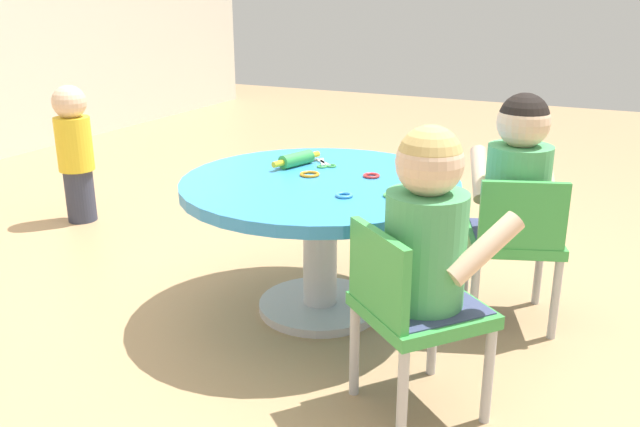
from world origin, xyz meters
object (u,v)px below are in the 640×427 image
at_px(craft_table, 320,209).
at_px(child_chair_right, 514,240).
at_px(seated_child_left, 428,226).
at_px(toddler_standing, 75,150).
at_px(rolling_pin, 296,159).
at_px(seated_child_right, 518,171).
at_px(child_chair_left, 411,309).
at_px(craft_scissors, 325,164).

height_order(craft_table, child_chair_right, child_chair_right).
bearing_deg(seated_child_left, toddler_standing, 68.82).
xyz_separation_m(craft_table, rolling_pin, (0.13, 0.16, 0.13)).
relative_size(seated_child_left, child_chair_right, 0.95).
bearing_deg(child_chair_right, seated_child_right, 20.14).
bearing_deg(child_chair_left, toddler_standing, 67.81).
height_order(toddler_standing, rolling_pin, toddler_standing).
bearing_deg(craft_scissors, craft_table, -159.12).
bearing_deg(toddler_standing, child_chair_right, -94.58).
distance_m(seated_child_right, toddler_standing, 2.13).
bearing_deg(child_chair_right, rolling_pin, 94.64).
height_order(craft_table, child_chair_left, child_chair_left).
bearing_deg(child_chair_right, seated_child_left, 168.83).
height_order(craft_table, rolling_pin, rolling_pin).
relative_size(seated_child_left, seated_child_right, 1.00).
distance_m(seated_child_left, rolling_pin, 0.86).
height_order(child_chair_right, craft_scissors, child_chair_right).
distance_m(seated_child_left, craft_scissors, 0.83).
xyz_separation_m(child_chair_left, child_chair_right, (0.64, -0.15, 0.00)).
bearing_deg(toddler_standing, child_chair_left, -112.19).
relative_size(child_chair_left, craft_scissors, 3.95).
distance_m(child_chair_left, seated_child_left, 0.23).
xyz_separation_m(craft_table, seated_child_left, (-0.41, -0.51, 0.15)).
relative_size(child_chair_left, seated_child_right, 1.05).
height_order(seated_child_right, rolling_pin, seated_child_right).
distance_m(toddler_standing, rolling_pin, 1.37).
relative_size(seated_child_right, craft_scissors, 3.76).
height_order(rolling_pin, craft_scissors, rolling_pin).
xyz_separation_m(child_chair_left, craft_scissors, (0.63, 0.55, 0.18)).
bearing_deg(child_chair_left, child_chair_right, -12.84).
relative_size(craft_table, seated_child_left, 1.86).
distance_m(child_chair_left, toddler_standing, 2.14).
bearing_deg(seated_child_right, seated_child_left, 170.65).
xyz_separation_m(craft_table, child_chair_left, (-0.45, -0.48, -0.07)).
height_order(seated_child_left, child_chair_right, seated_child_left).
relative_size(child_chair_right, rolling_pin, 2.37).
bearing_deg(toddler_standing, craft_scissors, -97.22).
xyz_separation_m(child_chair_right, seated_child_right, (0.04, 0.01, 0.23)).
bearing_deg(craft_scissors, rolling_pin, 120.65).
bearing_deg(craft_table, seated_child_left, -129.30).
relative_size(child_chair_left, seated_child_left, 1.05).
bearing_deg(seated_child_left, child_chair_left, 140.25).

